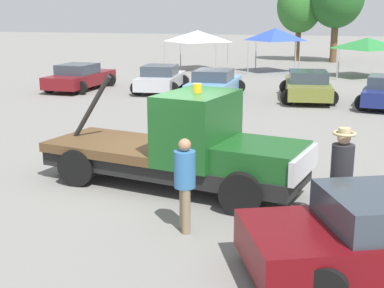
{
  "coord_description": "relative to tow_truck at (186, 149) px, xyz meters",
  "views": [
    {
      "loc": [
        3.76,
        -11.27,
        3.98
      ],
      "look_at": [
        0.5,
        0.0,
        1.05
      ],
      "focal_mm": 50.0,
      "sensor_mm": 36.0,
      "label": 1
    }
  ],
  "objects": [
    {
      "name": "tree_left",
      "position": [
        -0.59,
        33.48,
        3.34
      ],
      "size": [
        3.58,
        3.58,
        6.39
      ],
      "color": "brown",
      "rests_on": "ground"
    },
    {
      "name": "person_at_hood",
      "position": [
        0.69,
        -2.35,
        0.07
      ],
      "size": [
        0.39,
        0.39,
        1.77
      ],
      "rotation": [
        0.0,
        0.0,
        0.5
      ],
      "color": "#847051",
      "rests_on": "ground"
    },
    {
      "name": "parked_car_skyblue",
      "position": [
        -2.54,
        13.01,
        -0.3
      ],
      "size": [
        2.5,
        4.58,
        1.34
      ],
      "rotation": [
        0.0,
        0.0,
        1.6
      ],
      "color": "#669ED1",
      "rests_on": "ground"
    },
    {
      "name": "ground_plane",
      "position": [
        -0.38,
        0.07,
        -0.95
      ],
      "size": [
        160.0,
        160.0,
        0.0
      ],
      "primitive_type": "plane",
      "color": "gray"
    },
    {
      "name": "canopy_tent_white",
      "position": [
        -6.54,
        24.41,
        1.35
      ],
      "size": [
        3.57,
        3.57,
        2.69
      ],
      "color": "#9E9EA3",
      "rests_on": "ground"
    },
    {
      "name": "parked_car_maroon",
      "position": [
        -9.86,
        13.7,
        -0.3
      ],
      "size": [
        2.5,
        4.71,
        1.34
      ],
      "rotation": [
        0.0,
        0.0,
        1.55
      ],
      "color": "maroon",
      "rests_on": "ground"
    },
    {
      "name": "person_near_truck",
      "position": [
        3.42,
        -1.36,
        0.18
      ],
      "size": [
        0.43,
        0.43,
        1.92
      ],
      "rotation": [
        0.0,
        0.0,
        4.14
      ],
      "color": "#38383D",
      "rests_on": "ground"
    },
    {
      "name": "traffic_cone",
      "position": [
        -1.26,
        3.65,
        -0.7
      ],
      "size": [
        0.4,
        0.4,
        0.55
      ],
      "color": "black",
      "rests_on": "ground"
    },
    {
      "name": "parked_car_olive",
      "position": [
        1.69,
        13.7,
        -0.3
      ],
      "size": [
        2.9,
        5.0,
        1.34
      ],
      "rotation": [
        0.0,
        0.0,
        1.71
      ],
      "color": "olive",
      "rests_on": "ground"
    },
    {
      "name": "canopy_tent_blue",
      "position": [
        -1.27,
        24.58,
        1.52
      ],
      "size": [
        3.07,
        3.07,
        2.88
      ],
      "color": "#9E9EA3",
      "rests_on": "ground"
    },
    {
      "name": "parked_car_silver",
      "position": [
        -5.63,
        14.27,
        -0.31
      ],
      "size": [
        2.72,
        4.51,
        1.34
      ],
      "rotation": [
        0.0,
        0.0,
        1.69
      ],
      "color": "#B7B7BC",
      "rests_on": "ground"
    },
    {
      "name": "canopy_tent_green",
      "position": [
        4.48,
        23.27,
        1.11
      ],
      "size": [
        3.36,
        3.36,
        2.4
      ],
      "color": "#9E9EA3",
      "rests_on": "ground"
    },
    {
      "name": "tow_truck",
      "position": [
        0.0,
        0.0,
        0.0
      ],
      "size": [
        6.47,
        3.04,
        2.51
      ],
      "rotation": [
        0.0,
        0.0,
        -0.19
      ],
      "color": "black",
      "rests_on": "ground"
    }
  ]
}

